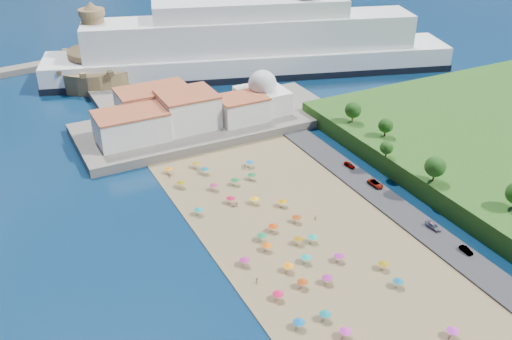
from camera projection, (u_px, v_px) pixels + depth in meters
ground at (288, 247)px, 137.80m from camera, size 700.00×700.00×0.00m
terrace at (209, 123)px, 197.91m from camera, size 90.00×36.00×3.00m
jetty at (119, 101)px, 216.57m from camera, size 18.00×70.00×2.40m
waterfront_buildings at (171, 112)px, 190.13m from camera, size 57.00×29.00×11.00m
domed_building at (262, 95)px, 200.68m from camera, size 16.00×16.00×15.00m
fortress at (99, 64)px, 237.28m from camera, size 40.00×40.00×32.40m
cruise_ship at (251, 48)px, 242.09m from camera, size 172.94×75.77×37.87m
beach_parasols at (302, 262)px, 129.27m from camera, size 31.45×112.37×2.20m
beachgoers at (260, 234)px, 140.84m from camera, size 29.14×103.34×1.80m
parked_cars at (416, 213)px, 148.41m from camera, size 2.54×69.83×1.43m
hillside_trees at (456, 174)px, 149.12m from camera, size 15.78×105.17×7.31m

